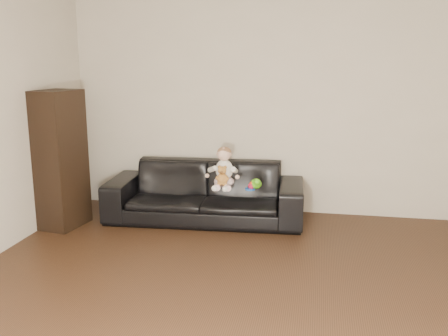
% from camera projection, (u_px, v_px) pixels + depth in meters
% --- Properties ---
extents(floor, '(5.50, 5.50, 0.00)m').
position_uv_depth(floor, '(237.00, 321.00, 3.66)').
color(floor, '#362113').
rests_on(floor, ground).
extents(wall_back, '(5.00, 0.00, 5.00)m').
position_uv_depth(wall_back, '(274.00, 107.00, 6.01)').
color(wall_back, beige).
rests_on(wall_back, ground).
extents(sofa, '(2.33, 1.02, 0.67)m').
position_uv_depth(sofa, '(205.00, 192.00, 5.88)').
color(sofa, black).
rests_on(sofa, floor).
extents(cabinet, '(0.46, 0.58, 1.54)m').
position_uv_depth(cabinet, '(60.00, 160.00, 5.57)').
color(cabinet, black).
rests_on(cabinet, floor).
extents(shelf_item, '(0.22, 0.27, 0.28)m').
position_uv_depth(shelf_item, '(60.00, 129.00, 5.49)').
color(shelf_item, silver).
rests_on(shelf_item, cabinet).
extents(baby, '(0.36, 0.42, 0.46)m').
position_uv_depth(baby, '(224.00, 170.00, 5.65)').
color(baby, silver).
rests_on(baby, sofa).
extents(teddy_bear, '(0.14, 0.14, 0.22)m').
position_uv_depth(teddy_bear, '(222.00, 176.00, 5.52)').
color(teddy_bear, '#AE7632').
rests_on(teddy_bear, sofa).
extents(toy_green, '(0.17, 0.19, 0.11)m').
position_uv_depth(toy_green, '(256.00, 184.00, 5.61)').
color(toy_green, '#5BD018').
rests_on(toy_green, sofa).
extents(toy_rattle, '(0.09, 0.09, 0.08)m').
position_uv_depth(toy_rattle, '(251.00, 186.00, 5.59)').
color(toy_rattle, red).
rests_on(toy_rattle, sofa).
extents(toy_blue_disc, '(0.14, 0.14, 0.02)m').
position_uv_depth(toy_blue_disc, '(250.00, 189.00, 5.57)').
color(toy_blue_disc, blue).
rests_on(toy_blue_disc, sofa).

